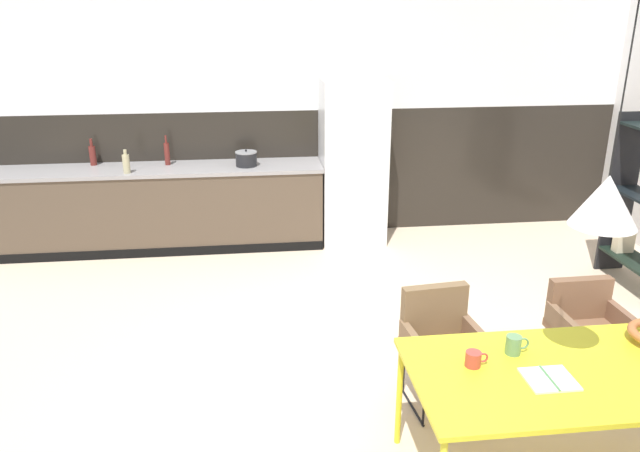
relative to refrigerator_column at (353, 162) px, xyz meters
The scene contains 16 objects.
ground_plane 3.33m from the refrigerator_column, 96.78° to the right, with size 9.59×9.59×0.00m, color beige.
back_wall_splashback_dark 0.55m from the refrigerator_column, 136.37° to the left, with size 7.38×0.12×1.45m, color black.
back_wall_panel_upper 1.37m from the refrigerator_column, 136.37° to the left, with size 7.38×0.12×1.45m, color white.
kitchen_counter 2.19m from the refrigerator_column, behind, with size 3.57×0.63×0.92m.
refrigerator_column is the anchor object (origin of this frame).
dining_table 3.99m from the refrigerator_column, 82.25° to the right, with size 1.76×0.90×0.72m.
armchair_far_side 3.13m from the refrigerator_column, 88.65° to the right, with size 0.53×0.52×0.80m.
armchair_by_stool 3.25m from the refrigerator_column, 68.74° to the right, with size 0.50×0.48×0.74m.
open_book 4.04m from the refrigerator_column, 84.76° to the right, with size 0.26×0.23×0.02m.
mug_white_ceramic 3.75m from the refrigerator_column, 85.60° to the right, with size 0.14×0.09×0.11m.
mug_dark_espresso 3.84m from the refrigerator_column, 89.72° to the right, with size 0.13×0.09×0.09m.
cooking_pot 1.18m from the refrigerator_column, behind, with size 0.23×0.23×0.18m.
bottle_spice_small 2.43m from the refrigerator_column, behind, with size 0.07×0.07×0.25m.
bottle_wine_green 2.04m from the refrigerator_column, behind, with size 0.06×0.06×0.33m.
bottle_vinegar_dark 2.85m from the refrigerator_column, behind, with size 0.07×0.07×0.29m.
pendant_lamp_over_table_near 4.10m from the refrigerator_column, 82.34° to the right, with size 0.32×0.32×1.28m.
Camera 1 is at (-0.78, -3.45, 2.59)m, focal length 34.66 mm.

